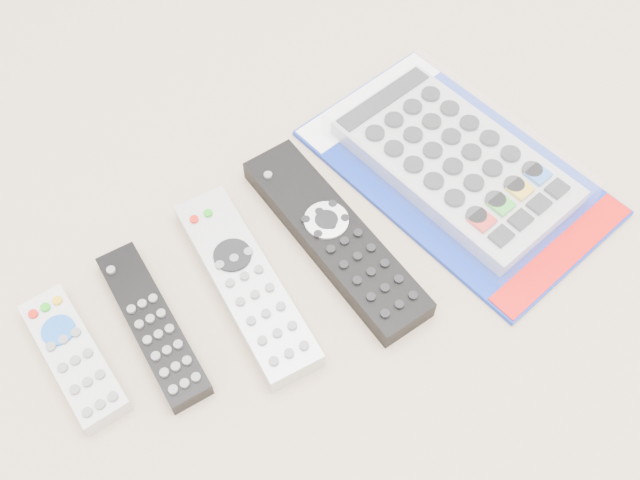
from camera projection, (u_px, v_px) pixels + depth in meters
remote_small_grey at (74, 357)px, 0.64m from camera, size 0.05×0.15×0.02m
remote_slim_black at (153, 324)px, 0.66m from camera, size 0.06×0.18×0.02m
remote_silver_dvd at (246, 283)px, 0.69m from camera, size 0.09×0.22×0.03m
remote_large_black at (335, 237)px, 0.71m from camera, size 0.08×0.25×0.03m
jumbo_remote_packaged at (456, 160)px, 0.76m from camera, size 0.20×0.33×0.04m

